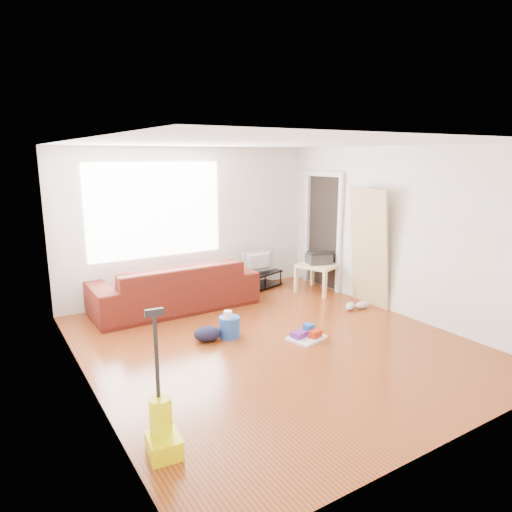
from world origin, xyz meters
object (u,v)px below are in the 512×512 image
tv_stand (260,279)px  vacuum (162,428)px  side_table (318,268)px  backpack (208,341)px  cleaning_tray (307,335)px  bucket (230,337)px  sofa (176,308)px

tv_stand → vacuum: vacuum is taller
side_table → backpack: 2.84m
cleaning_tray → backpack: 1.30m
backpack → vacuum: size_ratio=0.29×
side_table → bucket: 2.57m
tv_stand → bucket: tv_stand is taller
sofa → cleaning_tray: (0.99, -2.07, 0.05)m
backpack → vacuum: bearing=-112.3°
side_table → tv_stand: bearing=134.5°
tv_stand → bucket: bearing=-148.8°
vacuum → bucket: bearing=55.4°
bucket → backpack: (-0.31, 0.03, 0.00)m
sofa → bucket: (0.16, -1.47, 0.00)m
backpack → side_table: bearing=32.8°
side_table → cleaning_tray: size_ratio=1.54×
side_table → cleaning_tray: bearing=-133.3°
tv_stand → backpack: 2.56m
sofa → tv_stand: size_ratio=2.95×
tv_stand → backpack: tv_stand is taller
side_table → cleaning_tray: (-1.50, -1.59, -0.38)m
side_table → vacuum: 4.87m
sofa → side_table: bearing=169.1°
sofa → cleaning_tray: sofa is taller
side_table → vacuum: size_ratio=0.66×
sofa → tv_stand: 1.79m
bucket → vacuum: vacuum is taller
side_table → backpack: size_ratio=2.28×
sofa → cleaning_tray: 2.30m
backpack → cleaning_tray: bearing=-16.2°
cleaning_tray → vacuum: bearing=-153.0°
tv_stand → cleaning_tray: bearing=-124.5°
tv_stand → backpack: bearing=-154.3°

